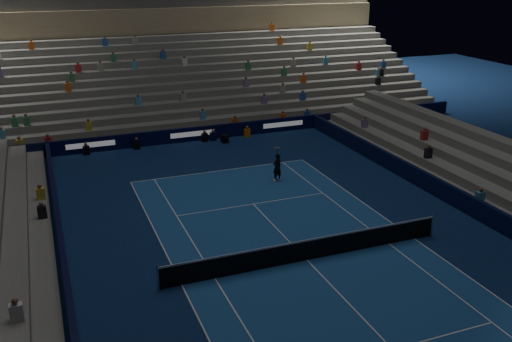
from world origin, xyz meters
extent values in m
plane|color=#0C204A|center=(0.00, 0.00, 0.00)|extent=(90.00, 90.00, 0.00)
cube|color=#194A8E|center=(0.00, 0.00, 0.01)|extent=(10.97, 23.77, 0.01)
cube|color=black|center=(0.00, 18.50, 0.50)|extent=(44.00, 0.25, 1.00)
cube|color=black|center=(9.70, 0.00, 0.50)|extent=(0.25, 37.00, 1.00)
cube|color=black|center=(-9.70, 0.00, 0.50)|extent=(0.25, 37.00, 1.00)
cube|color=slate|center=(0.00, 19.50, 0.25)|extent=(44.00, 1.00, 0.50)
cube|color=slate|center=(0.00, 20.50, 0.50)|extent=(44.00, 1.00, 1.00)
cube|color=slate|center=(0.00, 21.50, 0.75)|extent=(44.00, 1.00, 1.50)
cube|color=slate|center=(0.00, 22.50, 1.00)|extent=(44.00, 1.00, 2.00)
cube|color=slate|center=(0.00, 23.50, 1.25)|extent=(44.00, 1.00, 2.50)
cube|color=slate|center=(0.00, 24.50, 1.50)|extent=(44.00, 1.00, 3.00)
cube|color=slate|center=(0.00, 25.50, 1.75)|extent=(44.00, 1.00, 3.50)
cube|color=slate|center=(0.00, 26.50, 2.00)|extent=(44.00, 1.00, 4.00)
cube|color=slate|center=(0.00, 27.50, 2.25)|extent=(44.00, 1.00, 4.50)
cube|color=slate|center=(0.00, 28.50, 2.50)|extent=(44.00, 1.00, 5.00)
cube|color=slate|center=(0.00, 29.50, 2.75)|extent=(44.00, 1.00, 5.50)
cube|color=slate|center=(0.00, 30.50, 3.00)|extent=(44.00, 1.00, 6.00)
cube|color=#9B8660|center=(0.00, 31.60, 7.10)|extent=(44.00, 0.60, 2.20)
cube|color=slate|center=(10.50, 0.00, 0.25)|extent=(1.00, 37.00, 0.50)
cube|color=slate|center=(-10.50, 0.00, 0.25)|extent=(1.00, 37.00, 0.50)
cube|color=slate|center=(-11.50, 0.00, 0.50)|extent=(1.00, 37.00, 1.00)
cylinder|color=#B2B2B7|center=(-6.40, 0.00, 0.55)|extent=(0.10, 0.10, 1.10)
cylinder|color=#B2B2B7|center=(6.40, 0.00, 0.55)|extent=(0.10, 0.10, 1.10)
cube|color=black|center=(0.00, 0.00, 0.45)|extent=(12.80, 0.03, 0.90)
cube|color=white|center=(0.00, 0.00, 0.94)|extent=(12.80, 0.04, 0.08)
imported|color=black|center=(2.51, 9.08, 0.83)|extent=(0.69, 0.54, 1.66)
cube|color=black|center=(2.03, 17.32, 0.28)|extent=(0.47, 0.55, 0.56)
cylinder|color=black|center=(2.03, 16.89, 0.45)|extent=(0.19, 0.36, 0.16)
camera|label=1|loc=(-9.78, -19.12, 11.94)|focal=39.76mm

